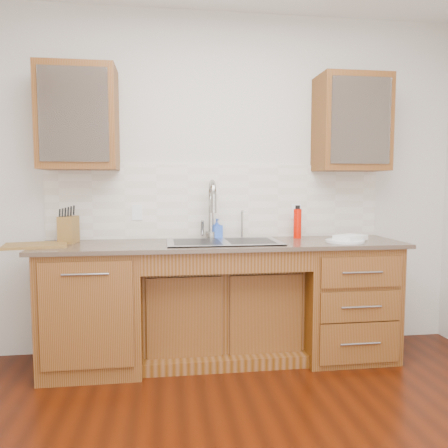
{
  "coord_description": "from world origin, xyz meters",
  "views": [
    {
      "loc": [
        -0.44,
        -1.78,
        1.33
      ],
      "look_at": [
        0.0,
        1.4,
        1.05
      ],
      "focal_mm": 35.0,
      "sensor_mm": 36.0,
      "label": 1
    }
  ],
  "objects": [
    {
      "name": "wall_back",
      "position": [
        0.0,
        1.8,
        1.35
      ],
      "size": [
        4.0,
        0.1,
        2.7
      ],
      "primitive_type": "cube",
      "color": "beige",
      "rests_on": "ground"
    },
    {
      "name": "base_cabinet_left",
      "position": [
        -0.95,
        1.44,
        0.44
      ],
      "size": [
        0.7,
        0.62,
        0.88
      ],
      "primitive_type": "cube",
      "color": "#593014",
      "rests_on": "ground"
    },
    {
      "name": "base_cabinet_center",
      "position": [
        0.0,
        1.53,
        0.35
      ],
      "size": [
        1.2,
        0.44,
        0.7
      ],
      "primitive_type": "cube",
      "color": "#593014",
      "rests_on": "ground"
    },
    {
      "name": "base_cabinet_right",
      "position": [
        0.95,
        1.44,
        0.44
      ],
      "size": [
        0.7,
        0.62,
        0.88
      ],
      "primitive_type": "cube",
      "color": "#593014",
      "rests_on": "ground"
    },
    {
      "name": "countertop",
      "position": [
        0.0,
        1.43,
        0.9
      ],
      "size": [
        2.7,
        0.65,
        0.03
      ],
      "primitive_type": "cube",
      "color": "#84705B",
      "rests_on": "base_cabinet_left"
    },
    {
      "name": "backsplash",
      "position": [
        0.0,
        1.74,
        1.21
      ],
      "size": [
        2.7,
        0.02,
        0.59
      ],
      "primitive_type": "cube",
      "color": "beige",
      "rests_on": "wall_back"
    },
    {
      "name": "sink",
      "position": [
        0.0,
        1.41,
        0.83
      ],
      "size": [
        0.84,
        0.46,
        0.19
      ],
      "primitive_type": "cube",
      "color": "#9E9EA5",
      "rests_on": "countertop"
    },
    {
      "name": "faucet",
      "position": [
        -0.07,
        1.64,
        1.11
      ],
      "size": [
        0.04,
        0.04,
        0.4
      ],
      "primitive_type": "cylinder",
      "color": "#999993",
      "rests_on": "countertop"
    },
    {
      "name": "filter_tap",
      "position": [
        0.18,
        1.65,
        1.03
      ],
      "size": [
        0.02,
        0.02,
        0.24
      ],
      "primitive_type": "cylinder",
      "color": "#999993",
      "rests_on": "countertop"
    },
    {
      "name": "upper_cabinet_left",
      "position": [
        -1.05,
        1.58,
        1.83
      ],
      "size": [
        0.55,
        0.34,
        0.75
      ],
      "primitive_type": "cube",
      "color": "#593014",
      "rests_on": "wall_back"
    },
    {
      "name": "upper_cabinet_right",
      "position": [
        1.05,
        1.58,
        1.83
      ],
      "size": [
        0.55,
        0.34,
        0.75
      ],
      "primitive_type": "cube",
      "color": "#593014",
      "rests_on": "wall_back"
    },
    {
      "name": "outlet_left",
      "position": [
        -0.65,
        1.73,
        1.12
      ],
      "size": [
        0.08,
        0.01,
        0.12
      ],
      "primitive_type": "cube",
      "color": "white",
      "rests_on": "backsplash"
    },
    {
      "name": "outlet_right",
      "position": [
        0.65,
        1.73,
        1.12
      ],
      "size": [
        0.08,
        0.01,
        0.12
      ],
      "primitive_type": "cube",
      "color": "white",
      "rests_on": "backsplash"
    },
    {
      "name": "soap_bottle",
      "position": [
        -0.02,
        1.65,
        0.99
      ],
      "size": [
        0.09,
        0.09,
        0.16
      ],
      "primitive_type": "imported",
      "rotation": [
        0.0,
        0.0,
        0.31
      ],
      "color": "blue",
      "rests_on": "countertop"
    },
    {
      "name": "water_bottle",
      "position": [
        0.63,
        1.61,
        1.03
      ],
      "size": [
        0.08,
        0.08,
        0.23
      ],
      "primitive_type": "cylinder",
      "rotation": [
        0.0,
        0.0,
        -0.39
      ],
      "color": "red",
      "rests_on": "countertop"
    },
    {
      "name": "plate",
      "position": [
        0.9,
        1.31,
        0.92
      ],
      "size": [
        0.3,
        0.3,
        0.02
      ],
      "primitive_type": "cylinder",
      "rotation": [
        0.0,
        0.0,
        -0.03
      ],
      "color": "silver",
      "rests_on": "countertop"
    },
    {
      "name": "dish_towel",
      "position": [
        0.96,
        1.34,
        0.94
      ],
      "size": [
        0.27,
        0.25,
        0.04
      ],
      "primitive_type": "cube",
      "rotation": [
        0.0,
        0.0,
        0.49
      ],
      "color": "white",
      "rests_on": "plate"
    },
    {
      "name": "knife_block",
      "position": [
        -1.14,
        1.56,
        1.01
      ],
      "size": [
        0.13,
        0.19,
        0.2
      ],
      "primitive_type": "cube",
      "rotation": [
        0.0,
        0.0,
        -0.11
      ],
      "color": "brown",
      "rests_on": "countertop"
    },
    {
      "name": "cutting_board",
      "position": [
        -1.33,
        1.38,
        0.92
      ],
      "size": [
        0.46,
        0.36,
        0.02
      ],
      "primitive_type": "cube",
      "rotation": [
        0.0,
        0.0,
        0.19
      ],
      "color": "#A96A35",
      "rests_on": "countertop"
    },
    {
      "name": "cup_left_a",
      "position": [
        -1.11,
        1.58,
        1.77
      ],
      "size": [
        0.14,
        0.14,
        0.1
      ],
      "primitive_type": "imported",
      "rotation": [
        0.0,
        0.0,
        0.14
      ],
      "color": "silver",
      "rests_on": "upper_cabinet_left"
    },
    {
      "name": "cup_left_b",
      "position": [
        -0.92,
        1.58,
        1.77
      ],
      "size": [
        0.12,
        0.12,
        0.09
      ],
      "primitive_type": "imported",
      "rotation": [
        0.0,
        0.0,
        -0.26
      ],
      "color": "white",
      "rests_on": "upper_cabinet_left"
    },
    {
      "name": "cup_right_a",
      "position": [
        0.93,
        1.58,
        1.77
      ],
      "size": [
        0.14,
        0.14,
        0.1
      ],
      "primitive_type": "imported",
      "rotation": [
        0.0,
        0.0,
        0.09
      ],
      "color": "white",
      "rests_on": "upper_cabinet_right"
    },
    {
      "name": "cup_right_b",
      "position": [
        1.14,
        1.58,
        1.77
      ],
      "size": [
        0.12,
        0.12,
        0.09
      ],
      "primitive_type": "imported",
      "rotation": [
        0.0,
        0.0,
        -0.24
      ],
      "color": "white",
      "rests_on": "upper_cabinet_right"
    }
  ]
}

